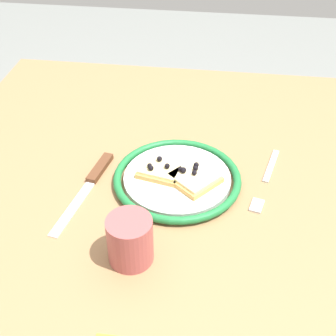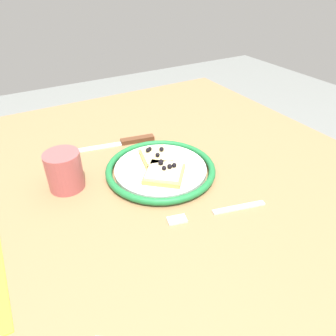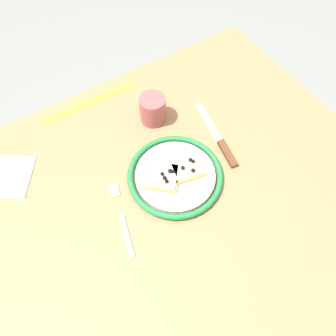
{
  "view_description": "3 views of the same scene",
  "coord_description": "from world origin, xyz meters",
  "px_view_note": "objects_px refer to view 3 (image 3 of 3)",
  "views": [
    {
      "loc": [
        -0.07,
        0.73,
        1.35
      ],
      "look_at": [
        0.02,
        0.02,
        0.77
      ],
      "focal_mm": 49.1,
      "sensor_mm": 36.0,
      "label": 1
    },
    {
      "loc": [
        -0.52,
        0.32,
        1.17
      ],
      "look_at": [
        -0.02,
        0.03,
        0.78
      ],
      "focal_mm": 33.13,
      "sensor_mm": 36.0,
      "label": 2
    },
    {
      "loc": [
        -0.25,
        -0.32,
        1.54
      ],
      "look_at": [
        -0.01,
        0.06,
        0.79
      ],
      "focal_mm": 36.19,
      "sensor_mm": 36.0,
      "label": 3
    }
  ],
  "objects_px": {
    "pizza_slice_near": "(188,169)",
    "fork": "(122,218)",
    "cup": "(153,109)",
    "plate": "(175,176)",
    "pizza_slice_far": "(163,176)",
    "measuring_tape": "(90,102)",
    "dining_table": "(182,204)",
    "knife": "(222,145)",
    "napkin": "(6,176)"
  },
  "relations": [
    {
      "from": "cup",
      "to": "plate",
      "type": "bearing_deg",
      "value": -105.21
    },
    {
      "from": "knife",
      "to": "measuring_tape",
      "type": "xyz_separation_m",
      "value": [
        -0.24,
        0.34,
        -0.0
      ]
    },
    {
      "from": "pizza_slice_near",
      "to": "cup",
      "type": "relative_size",
      "value": 1.14
    },
    {
      "from": "plate",
      "to": "measuring_tape",
      "type": "height_order",
      "value": "plate"
    },
    {
      "from": "pizza_slice_far",
      "to": "napkin",
      "type": "height_order",
      "value": "pizza_slice_far"
    },
    {
      "from": "pizza_slice_near",
      "to": "fork",
      "type": "xyz_separation_m",
      "value": [
        -0.21,
        -0.02,
        -0.02
      ]
    },
    {
      "from": "pizza_slice_far",
      "to": "fork",
      "type": "bearing_deg",
      "value": -165.34
    },
    {
      "from": "pizza_slice_far",
      "to": "plate",
      "type": "bearing_deg",
      "value": -15.52
    },
    {
      "from": "knife",
      "to": "fork",
      "type": "xyz_separation_m",
      "value": [
        -0.34,
        -0.04,
        -0.0
      ]
    },
    {
      "from": "dining_table",
      "to": "knife",
      "type": "bearing_deg",
      "value": 18.96
    },
    {
      "from": "pizza_slice_far",
      "to": "napkin",
      "type": "distance_m",
      "value": 0.42
    },
    {
      "from": "dining_table",
      "to": "pizza_slice_near",
      "type": "height_order",
      "value": "pizza_slice_near"
    },
    {
      "from": "cup",
      "to": "dining_table",
      "type": "bearing_deg",
      "value": -102.24
    },
    {
      "from": "cup",
      "to": "napkin",
      "type": "height_order",
      "value": "cup"
    },
    {
      "from": "knife",
      "to": "plate",
      "type": "bearing_deg",
      "value": -174.52
    },
    {
      "from": "plate",
      "to": "pizza_slice_near",
      "type": "height_order",
      "value": "pizza_slice_near"
    },
    {
      "from": "dining_table",
      "to": "cup",
      "type": "bearing_deg",
      "value": 77.76
    },
    {
      "from": "cup",
      "to": "fork",
      "type": "bearing_deg",
      "value": -134.74
    },
    {
      "from": "fork",
      "to": "cup",
      "type": "height_order",
      "value": "cup"
    },
    {
      "from": "dining_table",
      "to": "plate",
      "type": "xyz_separation_m",
      "value": [
        -0.0,
        0.04,
        0.1
      ]
    },
    {
      "from": "cup",
      "to": "pizza_slice_near",
      "type": "bearing_deg",
      "value": -95.0
    },
    {
      "from": "fork",
      "to": "cup",
      "type": "relative_size",
      "value": 2.37
    },
    {
      "from": "knife",
      "to": "cup",
      "type": "relative_size",
      "value": 2.85
    },
    {
      "from": "pizza_slice_far",
      "to": "napkin",
      "type": "bearing_deg",
      "value": 146.29
    },
    {
      "from": "pizza_slice_near",
      "to": "measuring_tape",
      "type": "distance_m",
      "value": 0.38
    },
    {
      "from": "pizza_slice_far",
      "to": "napkin",
      "type": "relative_size",
      "value": 0.89
    },
    {
      "from": "plate",
      "to": "pizza_slice_near",
      "type": "bearing_deg",
      "value": -9.89
    },
    {
      "from": "plate",
      "to": "cup",
      "type": "distance_m",
      "value": 0.21
    },
    {
      "from": "dining_table",
      "to": "fork",
      "type": "height_order",
      "value": "fork"
    },
    {
      "from": "plate",
      "to": "napkin",
      "type": "xyz_separation_m",
      "value": [
        -0.38,
        0.24,
        -0.01
      ]
    },
    {
      "from": "pizza_slice_far",
      "to": "dining_table",
      "type": "bearing_deg",
      "value": -56.15
    },
    {
      "from": "pizza_slice_far",
      "to": "knife",
      "type": "bearing_deg",
      "value": 2.15
    },
    {
      "from": "plate",
      "to": "fork",
      "type": "height_order",
      "value": "plate"
    },
    {
      "from": "dining_table",
      "to": "fork",
      "type": "bearing_deg",
      "value": 175.84
    },
    {
      "from": "pizza_slice_far",
      "to": "cup",
      "type": "bearing_deg",
      "value": 65.94
    },
    {
      "from": "dining_table",
      "to": "cup",
      "type": "height_order",
      "value": "cup"
    },
    {
      "from": "pizza_slice_near",
      "to": "cup",
      "type": "xyz_separation_m",
      "value": [
        0.02,
        0.21,
        0.02
      ]
    },
    {
      "from": "pizza_slice_far",
      "to": "measuring_tape",
      "type": "relative_size",
      "value": 0.38
    },
    {
      "from": "plate",
      "to": "fork",
      "type": "distance_m",
      "value": 0.17
    },
    {
      "from": "pizza_slice_near",
      "to": "pizza_slice_far",
      "type": "distance_m",
      "value": 0.07
    },
    {
      "from": "measuring_tape",
      "to": "dining_table",
      "type": "bearing_deg",
      "value": -78.6
    },
    {
      "from": "plate",
      "to": "pizza_slice_far",
      "type": "distance_m",
      "value": 0.03
    },
    {
      "from": "fork",
      "to": "napkin",
      "type": "height_order",
      "value": "same"
    },
    {
      "from": "fork",
      "to": "pizza_slice_near",
      "type": "bearing_deg",
      "value": 6.0
    },
    {
      "from": "napkin",
      "to": "dining_table",
      "type": "bearing_deg",
      "value": -36.49
    },
    {
      "from": "dining_table",
      "to": "measuring_tape",
      "type": "relative_size",
      "value": 3.43
    },
    {
      "from": "dining_table",
      "to": "pizza_slice_near",
      "type": "relative_size",
      "value": 10.84
    },
    {
      "from": "knife",
      "to": "fork",
      "type": "distance_m",
      "value": 0.34
    },
    {
      "from": "pizza_slice_near",
      "to": "fork",
      "type": "relative_size",
      "value": 0.48
    },
    {
      "from": "plate",
      "to": "pizza_slice_far",
      "type": "height_order",
      "value": "pizza_slice_far"
    }
  ]
}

